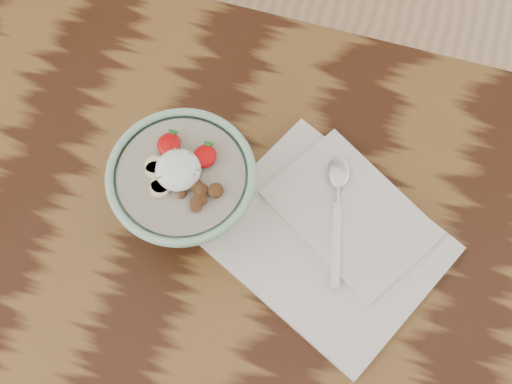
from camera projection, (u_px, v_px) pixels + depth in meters
The scene contains 4 objects.
table at pixel (160, 293), 102.97cm from camera, with size 160.00×90.00×75.00cm.
breakfast_bowl at pixel (184, 187), 92.32cm from camera, with size 18.98×18.98×12.91cm.
napkin at pixel (331, 235), 95.78cm from camera, with size 36.40×33.82×1.79cm.
spoon at pixel (338, 190), 96.79cm from camera, with size 6.06×18.72×0.98cm.
Camera 1 is at (20.83, -21.52, 166.27)cm, focal length 50.00 mm.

